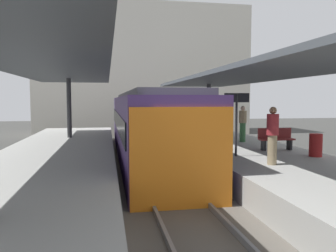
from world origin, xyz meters
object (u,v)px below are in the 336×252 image
at_px(platform_bench, 276,138).
at_px(platform_sign, 237,110).
at_px(passenger_far_end, 202,120).
at_px(passenger_near_bench, 243,123).
at_px(passenger_mid_platform, 273,135).
at_px(litter_bin, 316,145).
at_px(commuter_train, 147,126).

height_order(platform_bench, platform_sign, platform_sign).
bearing_deg(platform_sign, passenger_far_end, 84.93).
bearing_deg(passenger_far_end, platform_sign, -95.07).
bearing_deg(platform_sign, passenger_near_bench, 64.60).
distance_m(platform_bench, passenger_mid_platform, 3.30).
xyz_separation_m(litter_bin, passenger_far_end, (-2.16, 6.85, 0.49)).
distance_m(commuter_train, passenger_mid_platform, 7.21).
bearing_deg(passenger_far_end, passenger_near_bench, -61.79).
xyz_separation_m(platform_bench, platform_sign, (-2.11, -1.17, 1.16)).
relative_size(commuter_train, passenger_mid_platform, 8.89).
xyz_separation_m(commuter_train, passenger_far_end, (3.16, 1.48, 0.16)).
xyz_separation_m(platform_bench, passenger_near_bench, (-0.26, 2.74, 0.41)).
height_order(platform_sign, passenger_near_bench, platform_sign).
relative_size(platform_sign, passenger_far_end, 1.29).
height_order(commuter_train, platform_sign, commuter_train).
relative_size(litter_bin, passenger_mid_platform, 0.45).
bearing_deg(litter_bin, commuter_train, 134.75).
height_order(platform_bench, passenger_mid_platform, passenger_mid_platform).
distance_m(platform_bench, litter_bin, 1.81).
relative_size(litter_bin, passenger_far_end, 0.47).
relative_size(platform_sign, passenger_mid_platform, 1.25).
distance_m(platform_sign, passenger_near_bench, 4.39).
xyz_separation_m(passenger_near_bench, passenger_mid_platform, (-1.35, -5.58, 0.04)).
xyz_separation_m(passenger_mid_platform, passenger_far_end, (0.06, 7.99, -0.03)).
bearing_deg(platform_sign, platform_bench, 28.90).
bearing_deg(platform_sign, litter_bin, -11.11).
bearing_deg(platform_bench, passenger_mid_platform, -119.50).
relative_size(passenger_near_bench, passenger_far_end, 0.99).
height_order(passenger_near_bench, passenger_far_end, passenger_far_end).
bearing_deg(passenger_mid_platform, passenger_near_bench, 76.41).
height_order(platform_sign, passenger_far_end, platform_sign).
height_order(platform_sign, passenger_mid_platform, platform_sign).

